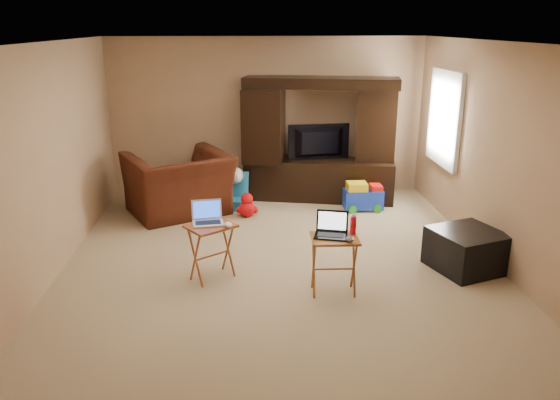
{
  "coord_description": "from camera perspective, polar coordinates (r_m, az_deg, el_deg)",
  "views": [
    {
      "loc": [
        -0.39,
        -5.99,
        2.68
      ],
      "look_at": [
        0.0,
        -0.2,
        0.8
      ],
      "focal_mm": 35.0,
      "sensor_mm": 36.0,
      "label": 1
    }
  ],
  "objects": [
    {
      "name": "ottoman",
      "position": [
        6.58,
        18.93,
        -4.97
      ],
      "size": [
        0.9,
        0.9,
        0.46
      ],
      "primitive_type": "cube",
      "rotation": [
        0.0,
        0.0,
        0.33
      ],
      "color": "black",
      "rests_on": "floor"
    },
    {
      "name": "plush_toy",
      "position": [
        7.91,
        -3.46,
        -0.5
      ],
      "size": [
        0.33,
        0.27,
        0.37
      ],
      "primitive_type": null,
      "color": "red",
      "rests_on": "floor"
    },
    {
      "name": "entertainment_center",
      "position": [
        8.56,
        4.17,
        6.29
      ],
      "size": [
        2.41,
        1.06,
        1.91
      ],
      "primitive_type": "cube",
      "rotation": [
        0.0,
        0.0,
        -0.21
      ],
      "color": "black",
      "rests_on": "floor"
    },
    {
      "name": "recliner",
      "position": [
        8.09,
        -10.5,
        1.63
      ],
      "size": [
        1.78,
        1.7,
        0.9
      ],
      "primitive_type": "imported",
      "rotation": [
        0.0,
        0.0,
        3.61
      ],
      "color": "#491C0F",
      "rests_on": "floor"
    },
    {
      "name": "child_rocker",
      "position": [
        8.28,
        -4.71,
        0.95
      ],
      "size": [
        0.47,
        0.52,
        0.54
      ],
      "primitive_type": null,
      "rotation": [
        0.0,
        0.0,
        -0.16
      ],
      "color": "#1A6892",
      "rests_on": "floor"
    },
    {
      "name": "television",
      "position": [
        8.52,
        4.21,
        5.97
      ],
      "size": [
        0.98,
        0.23,
        0.56
      ],
      "primitive_type": "imported",
      "rotation": [
        0.0,
        0.0,
        3.25
      ],
      "color": "black",
      "rests_on": "entertainment_center"
    },
    {
      "name": "wall_right",
      "position": [
        6.81,
        21.44,
        4.57
      ],
      "size": [
        0.0,
        5.5,
        5.5
      ],
      "primitive_type": "plane",
      "rotation": [
        1.57,
        0.0,
        -1.57
      ],
      "color": "tan",
      "rests_on": "ground"
    },
    {
      "name": "floor",
      "position": [
        6.58,
        -0.12,
        -6.1
      ],
      "size": [
        5.5,
        5.5,
        0.0
      ],
      "primitive_type": "plane",
      "color": "tan",
      "rests_on": "ground"
    },
    {
      "name": "ceiling",
      "position": [
        6.01,
        -0.13,
        16.22
      ],
      "size": [
        5.5,
        5.5,
        0.0
      ],
      "primitive_type": "plane",
      "rotation": [
        3.14,
        0.0,
        0.0
      ],
      "color": "silver",
      "rests_on": "ground"
    },
    {
      "name": "laptop_left",
      "position": [
        5.88,
        -7.57,
        -1.42
      ],
      "size": [
        0.36,
        0.31,
        0.24
      ],
      "primitive_type": "cube",
      "rotation": [
        0.0,
        0.0,
        0.14
      ],
      "color": "#B9BABE",
      "rests_on": "tray_table_left"
    },
    {
      "name": "mouse_left",
      "position": [
        5.81,
        -5.42,
        -2.58
      ],
      "size": [
        0.11,
        0.14,
        0.05
      ],
      "primitive_type": "ellipsoid",
      "rotation": [
        0.0,
        0.0,
        0.27
      ],
      "color": "white",
      "rests_on": "tray_table_left"
    },
    {
      "name": "wall_back",
      "position": [
        8.87,
        -1.31,
        8.66
      ],
      "size": [
        5.0,
        0.0,
        5.0
      ],
      "primitive_type": "plane",
      "rotation": [
        1.57,
        0.0,
        0.0
      ],
      "color": "tan",
      "rests_on": "ground"
    },
    {
      "name": "tray_table_left",
      "position": [
        6.01,
        -7.13,
        -5.4
      ],
      "size": [
        0.61,
        0.59,
        0.63
      ],
      "primitive_type": "cube",
      "rotation": [
        0.0,
        0.0,
        0.62
      ],
      "color": "#A65328",
      "rests_on": "floor"
    },
    {
      "name": "push_toy",
      "position": [
        8.28,
        8.69,
        0.44
      ],
      "size": [
        0.58,
        0.42,
        0.44
      ],
      "primitive_type": null,
      "rotation": [
        0.0,
        0.0,
        -0.0
      ],
      "color": "blue",
      "rests_on": "floor"
    },
    {
      "name": "window_frame",
      "position": [
        8.17,
        16.8,
        8.17
      ],
      "size": [
        0.06,
        1.14,
        1.34
      ],
      "primitive_type": "cube",
      "color": "white",
      "rests_on": "ground"
    },
    {
      "name": "laptop_right",
      "position": [
        5.53,
        5.35,
        -2.68
      ],
      "size": [
        0.38,
        0.34,
        0.24
      ],
      "primitive_type": "cube",
      "rotation": [
        0.0,
        0.0,
        -0.26
      ],
      "color": "black",
      "rests_on": "tray_table_right"
    },
    {
      "name": "window_pane",
      "position": [
        8.17,
        16.93,
        8.17
      ],
      "size": [
        0.0,
        1.2,
        1.2
      ],
      "primitive_type": "plane",
      "rotation": [
        1.57,
        0.0,
        -1.57
      ],
      "color": "white",
      "rests_on": "ground"
    },
    {
      "name": "water_bottle",
      "position": [
        5.63,
        7.66,
        -2.63
      ],
      "size": [
        0.06,
        0.06,
        0.19
      ],
      "primitive_type": "cylinder",
      "color": "red",
      "rests_on": "tray_table_right"
    },
    {
      "name": "tray_table_right",
      "position": [
        5.68,
        5.65,
        -6.81
      ],
      "size": [
        0.49,
        0.39,
        0.62
      ],
      "primitive_type": "cube",
      "rotation": [
        0.0,
        0.0,
        -0.02
      ],
      "color": "#996225",
      "rests_on": "floor"
    },
    {
      "name": "wall_front",
      "position": [
        3.57,
        2.79,
        -5.74
      ],
      "size": [
        5.0,
        0.0,
        5.0
      ],
      "primitive_type": "plane",
      "rotation": [
        -1.57,
        0.0,
        0.0
      ],
      "color": "tan",
      "rests_on": "ground"
    },
    {
      "name": "mouse_right",
      "position": [
        5.46,
        7.31,
        -4.07
      ],
      "size": [
        0.1,
        0.14,
        0.05
      ],
      "primitive_type": "ellipsoid",
      "rotation": [
        0.0,
        0.0,
        -0.13
      ],
      "color": "#3F3F44",
      "rests_on": "tray_table_right"
    },
    {
      "name": "wall_left",
      "position": [
        6.51,
        -22.7,
        3.85
      ],
      "size": [
        0.0,
        5.5,
        5.5
      ],
      "primitive_type": "plane",
      "rotation": [
        1.57,
        0.0,
        1.57
      ],
      "color": "tan",
      "rests_on": "ground"
    }
  ]
}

